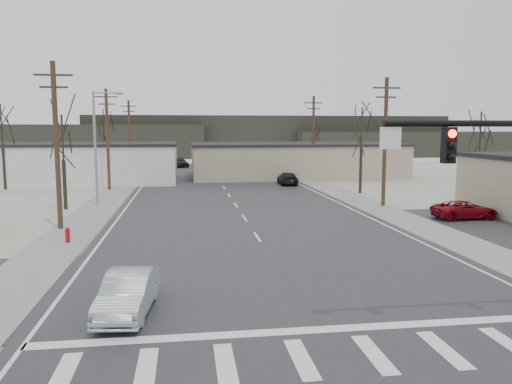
# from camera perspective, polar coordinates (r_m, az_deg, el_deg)

# --- Properties ---
(ground) EXTENTS (140.00, 140.00, 0.00)m
(ground) POSITION_cam_1_polar(r_m,az_deg,el_deg) (20.47, 3.41, -10.00)
(ground) COLOR silver
(ground) RESTS_ON ground
(main_road) EXTENTS (18.00, 110.00, 0.05)m
(main_road) POSITION_cam_1_polar(r_m,az_deg,el_deg) (34.90, -1.51, -2.75)
(main_road) COLOR #2A2A2D
(main_road) RESTS_ON ground
(cross_road) EXTENTS (90.00, 10.00, 0.04)m
(cross_road) POSITION_cam_1_polar(r_m,az_deg,el_deg) (20.46, 3.41, -9.94)
(cross_road) COLOR #2A2A2D
(cross_road) RESTS_ON ground
(sidewalk_left) EXTENTS (3.00, 90.00, 0.06)m
(sidewalk_left) POSITION_cam_1_polar(r_m,az_deg,el_deg) (40.17, -17.56, -1.76)
(sidewalk_left) COLOR gray
(sidewalk_left) RESTS_ON ground
(sidewalk_right) EXTENTS (3.00, 90.00, 0.06)m
(sidewalk_right) POSITION_cam_1_polar(r_m,az_deg,el_deg) (42.20, 12.14, -1.17)
(sidewalk_right) COLOR gray
(sidewalk_right) RESTS_ON ground
(fire_hydrant) EXTENTS (0.24, 0.24, 0.87)m
(fire_hydrant) POSITION_cam_1_polar(r_m,az_deg,el_deg) (28.42, -20.73, -4.63)
(fire_hydrant) COLOR #A50C0C
(fire_hydrant) RESTS_ON ground
(building_left_far) EXTENTS (22.30, 12.30, 4.50)m
(building_left_far) POSITION_cam_1_polar(r_m,az_deg,el_deg) (60.49, -19.62, 3.17)
(building_left_far) COLOR silver
(building_left_far) RESTS_ON ground
(building_right_far) EXTENTS (26.30, 14.30, 4.30)m
(building_right_far) POSITION_cam_1_polar(r_m,az_deg,el_deg) (64.79, 4.34, 3.72)
(building_right_far) COLOR tan
(building_right_far) RESTS_ON ground
(upole_left_b) EXTENTS (2.20, 0.30, 10.00)m
(upole_left_b) POSITION_cam_1_polar(r_m,az_deg,el_deg) (32.07, -21.84, 5.21)
(upole_left_b) COLOR #493221
(upole_left_b) RESTS_ON ground
(upole_left_c) EXTENTS (2.20, 0.30, 10.00)m
(upole_left_c) POSITION_cam_1_polar(r_m,az_deg,el_deg) (51.72, -16.60, 5.98)
(upole_left_c) COLOR #493221
(upole_left_c) RESTS_ON ground
(upole_left_d) EXTENTS (2.20, 0.30, 10.00)m
(upole_left_d) POSITION_cam_1_polar(r_m,az_deg,el_deg) (71.56, -14.26, 6.30)
(upole_left_d) COLOR #493221
(upole_left_d) RESTS_ON ground
(upole_right_a) EXTENTS (2.20, 0.30, 10.00)m
(upole_right_a) POSITION_cam_1_polar(r_m,az_deg,el_deg) (40.24, 14.53, 5.79)
(upole_right_a) COLOR #493221
(upole_right_a) RESTS_ON ground
(upole_right_b) EXTENTS (2.20, 0.30, 10.00)m
(upole_right_b) POSITION_cam_1_polar(r_m,az_deg,el_deg) (61.14, 6.56, 6.37)
(upole_right_b) COLOR #493221
(upole_right_b) RESTS_ON ground
(streetlight_main) EXTENTS (2.40, 0.25, 9.00)m
(streetlight_main) POSITION_cam_1_polar(r_m,az_deg,el_deg) (41.74, -17.65, 5.53)
(streetlight_main) COLOR gray
(streetlight_main) RESTS_ON ground
(tree_left_near) EXTENTS (3.30, 3.30, 7.35)m
(tree_left_near) POSITION_cam_1_polar(r_m,az_deg,el_deg) (40.20, -21.24, 5.54)
(tree_left_near) COLOR #30271D
(tree_left_near) RESTS_ON ground
(tree_right_mid) EXTENTS (3.74, 3.74, 8.33)m
(tree_right_mid) POSITION_cam_1_polar(r_m,az_deg,el_deg) (48.06, 11.99, 6.89)
(tree_right_mid) COLOR #30271D
(tree_right_mid) RESTS_ON ground
(tree_left_far) EXTENTS (3.96, 3.96, 8.82)m
(tree_left_far) POSITION_cam_1_polar(r_m,az_deg,el_deg) (65.93, -17.02, 7.08)
(tree_left_far) COLOR #30271D
(tree_left_far) RESTS_ON ground
(tree_right_far) EXTENTS (3.52, 3.52, 7.84)m
(tree_right_far) POSITION_cam_1_polar(r_m,az_deg,el_deg) (73.63, 6.85, 6.77)
(tree_right_far) COLOR #30271D
(tree_right_far) RESTS_ON ground
(tree_lot) EXTENTS (3.52, 3.52, 7.84)m
(tree_lot) POSITION_cam_1_polar(r_m,az_deg,el_deg) (48.65, 24.26, 6.01)
(tree_lot) COLOR #30271D
(tree_lot) RESTS_ON ground
(tree_left_mid) EXTENTS (3.96, 3.96, 8.82)m
(tree_left_mid) POSITION_cam_1_polar(r_m,az_deg,el_deg) (56.14, -27.07, 6.65)
(tree_left_mid) COLOR #30271D
(tree_left_mid) RESTS_ON ground
(hill_left) EXTENTS (70.00, 18.00, 7.00)m
(hill_left) POSITION_cam_1_polar(r_m,az_deg,el_deg) (115.44, -23.82, 5.31)
(hill_left) COLOR #333026
(hill_left) RESTS_ON ground
(hill_center) EXTENTS (80.00, 18.00, 9.00)m
(hill_center) POSITION_cam_1_polar(r_m,az_deg,el_deg) (116.71, 1.24, 6.42)
(hill_center) COLOR #333026
(hill_center) RESTS_ON ground
(hill_right) EXTENTS (60.00, 18.00, 5.50)m
(hill_right) POSITION_cam_1_polar(r_m,az_deg,el_deg) (121.80, 18.26, 5.27)
(hill_right) COLOR #333026
(hill_right) RESTS_ON ground
(sedan_crossing) EXTENTS (1.87, 4.25, 1.36)m
(sedan_crossing) POSITION_cam_1_polar(r_m,az_deg,el_deg) (17.12, -14.43, -11.14)
(sedan_crossing) COLOR #9FA5A9
(sedan_crossing) RESTS_ON main_road
(car_far_a) EXTENTS (2.09, 4.67, 1.33)m
(car_far_a) POSITION_cam_1_polar(r_m,az_deg,el_deg) (54.72, 3.63, 1.57)
(car_far_a) COLOR black
(car_far_a) RESTS_ON main_road
(car_far_b) EXTENTS (3.29, 4.98, 1.58)m
(car_far_b) POSITION_cam_1_polar(r_m,az_deg,el_deg) (80.67, -8.71, 3.39)
(car_far_b) COLOR black
(car_far_b) RESTS_ON main_road
(car_parked_red) EXTENTS (4.40, 2.14, 1.21)m
(car_parked_red) POSITION_cam_1_polar(r_m,az_deg,el_deg) (36.50, 22.75, -1.90)
(car_parked_red) COLOR maroon
(car_parked_red) RESTS_ON parking_lot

